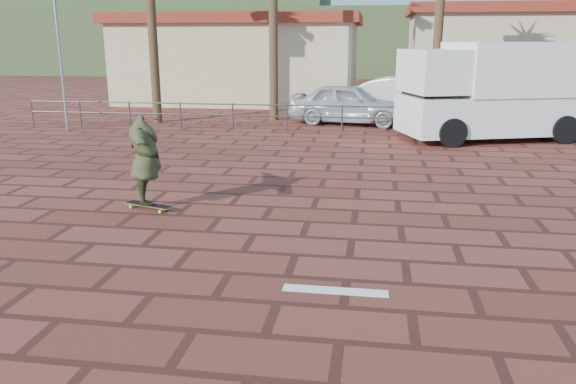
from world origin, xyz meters
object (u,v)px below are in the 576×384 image
Objects in this scene: skateboarder at (145,160)px; car_white at (406,98)px; longboard at (148,205)px; campervan at (498,89)px; car_silver at (350,104)px.

skateboarder is 0.42× the size of car_white.
longboard is 12.77m from campervan.
longboard is at bearing -149.47° from campervan.
car_silver reaches higher than longboard.
campervan is (8.33, 9.55, 0.67)m from skateboarder.
longboard is 0.21× the size of car_white.
longboard is at bearing 168.98° from car_white.
skateboarder is at bearing -149.47° from campervan.
campervan is 1.41× the size of car_silver.
campervan reaches higher than longboard.
campervan is (8.33, 9.55, 1.58)m from longboard.
campervan is at bearing -141.55° from car_white.
campervan reaches higher than skateboarder.
skateboarder is 0.47× the size of car_silver.
campervan is 1.28× the size of car_white.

